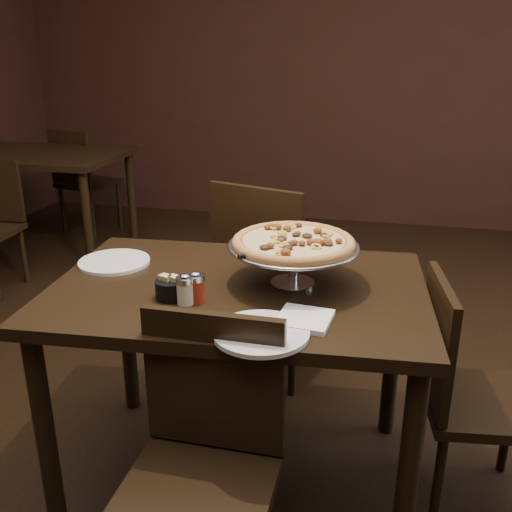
# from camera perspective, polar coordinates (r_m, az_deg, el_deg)

# --- Properties ---
(room) EXTENTS (6.04, 7.04, 2.84)m
(room) POSITION_cam_1_polar(r_m,az_deg,el_deg) (1.80, 3.41, 15.54)
(room) COLOR black
(room) RESTS_ON ground
(dining_table) EXTENTS (1.31, 0.92, 0.79)m
(dining_table) POSITION_cam_1_polar(r_m,az_deg,el_deg) (1.98, -1.74, -5.69)
(dining_table) COLOR black
(dining_table) RESTS_ON ground
(background_table) EXTENTS (1.28, 0.85, 0.80)m
(background_table) POSITION_cam_1_polar(r_m,az_deg,el_deg) (4.66, -21.01, 8.35)
(background_table) COLOR black
(background_table) RESTS_ON ground
(pizza_stand) EXTENTS (0.44, 0.44, 0.18)m
(pizza_stand) POSITION_cam_1_polar(r_m,az_deg,el_deg) (1.89, 3.76, 1.32)
(pizza_stand) COLOR silver
(pizza_stand) RESTS_ON dining_table
(parmesan_shaker) EXTENTS (0.06, 0.06, 0.10)m
(parmesan_shaker) POSITION_cam_1_polar(r_m,az_deg,el_deg) (1.79, -7.08, -3.36)
(parmesan_shaker) COLOR beige
(parmesan_shaker) RESTS_ON dining_table
(pepper_flake_shaker) EXTENTS (0.06, 0.06, 0.10)m
(pepper_flake_shaker) POSITION_cam_1_polar(r_m,az_deg,el_deg) (1.80, -6.02, -3.15)
(pepper_flake_shaker) COLOR maroon
(pepper_flake_shaker) RESTS_ON dining_table
(packet_caddy) EXTENTS (0.10, 0.10, 0.08)m
(packet_caddy) POSITION_cam_1_polar(r_m,az_deg,el_deg) (1.84, -8.51, -3.22)
(packet_caddy) COLOR black
(packet_caddy) RESTS_ON dining_table
(napkin_stack) EXTENTS (0.17, 0.17, 0.02)m
(napkin_stack) POSITION_cam_1_polar(r_m,az_deg,el_deg) (1.69, 4.85, -6.30)
(napkin_stack) COLOR white
(napkin_stack) RESTS_ON dining_table
(plate_left) EXTENTS (0.26, 0.26, 0.01)m
(plate_left) POSITION_cam_1_polar(r_m,az_deg,el_deg) (2.19, -13.98, -0.57)
(plate_left) COLOR white
(plate_left) RESTS_ON dining_table
(plate_near) EXTENTS (0.27, 0.27, 0.01)m
(plate_near) POSITION_cam_1_polar(r_m,az_deg,el_deg) (1.61, 0.49, -7.69)
(plate_near) COLOR white
(plate_near) RESTS_ON dining_table
(serving_spatula) EXTENTS (0.14, 0.14, 0.02)m
(serving_spatula) POSITION_cam_1_polar(r_m,az_deg,el_deg) (1.79, -0.20, 0.05)
(serving_spatula) COLOR silver
(serving_spatula) RESTS_ON pizza_stand
(chair_far) EXTENTS (0.58, 0.58, 0.98)m
(chair_far) POSITION_cam_1_polar(r_m,az_deg,el_deg) (2.69, 1.34, -1.82)
(chair_far) COLOR black
(chair_far) RESTS_ON ground
(chair_near) EXTENTS (0.41, 0.41, 0.87)m
(chair_near) POSITION_cam_1_polar(r_m,az_deg,el_deg) (1.67, -5.32, -19.69)
(chair_near) COLOR black
(chair_near) RESTS_ON ground
(chair_side) EXTENTS (0.44, 0.44, 0.84)m
(chair_side) POSITION_cam_1_polar(r_m,az_deg,el_deg) (2.11, 20.19, -12.26)
(chair_side) COLOR black
(chair_side) RESTS_ON ground
(bg_chair_far) EXTENTS (0.51, 0.51, 0.90)m
(bg_chair_far) POSITION_cam_1_polar(r_m,az_deg,el_deg) (5.14, -16.98, 7.52)
(bg_chair_far) COLOR black
(bg_chair_far) RESTS_ON ground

